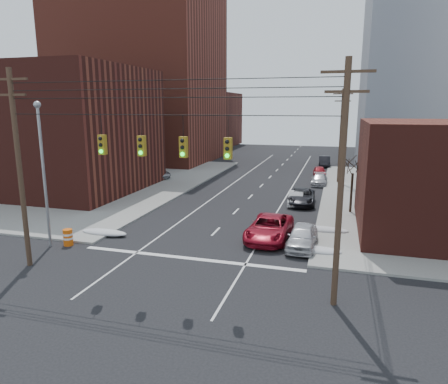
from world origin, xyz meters
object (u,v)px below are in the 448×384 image
Objects in this scene: parked_car_b at (296,198)px; parked_car_d at (319,180)px; parked_car_a at (302,237)px; lot_car_b at (154,173)px; lot_car_a at (90,189)px; construction_barrel at (68,237)px; parked_car_c at (302,197)px; red_pickup at (269,228)px; lot_car_c at (110,180)px; parked_car_e at (319,171)px; lot_car_d at (117,173)px; parked_car_f at (324,161)px.

parked_car_b is 0.88× the size of parked_car_d.
parked_car_a is 11.63m from parked_car_b.
lot_car_b is at bearing 136.69° from parked_car_a.
lot_car_a is 14.95m from construction_barrel.
parked_car_a reaches higher than lot_car_a.
parked_car_c is 10.20m from parked_car_d.
red_pickup reaches higher than parked_car_c.
lot_car_c reaches higher than construction_barrel.
parked_car_e is at bearing 65.22° from construction_barrel.
parked_car_e is 21.45m from lot_car_b.
construction_barrel is at bearing -134.03° from parked_car_c.
red_pickup is at bearing -99.26° from parked_car_c.
parked_car_c is 1.34× the size of lot_car_d.
parked_car_a is 1.15× the size of lot_car_d.
lot_car_b is 0.88× the size of lot_car_c.
lot_car_a is at bearing -149.38° from parked_car_d.
lot_car_c reaches higher than parked_car_c.
lot_car_a is 4.56m from lot_car_c.
lot_car_b is at bearing 135.53° from red_pickup.
lot_car_a is at bearing 164.92° from lot_car_c.
parked_car_d is 3.92× the size of construction_barrel.
construction_barrel is at bearing -133.05° from parked_car_b.
construction_barrel is at bearing -119.32° from parked_car_d.
red_pickup reaches higher than lot_car_d.
lot_car_b is at bearing -163.44° from parked_car_e.
red_pickup is 1.49× the size of parked_car_e.
parked_car_e is 34.92m from construction_barrel.
parked_car_b is 25.86m from parked_car_f.
lot_car_c reaches higher than lot_car_d.
parked_car_a is at bearing -89.37° from parked_car_d.
parked_car_a reaches higher than lot_car_b.
parked_car_a is 11.98m from parked_car_c.
red_pickup is 21.41m from lot_car_a.
parked_car_c is at bearing -95.43° from parked_car_f.
parked_car_d is 1.10× the size of parked_car_e.
lot_car_c is 4.80× the size of construction_barrel.
parked_car_b is at bearing -103.17° from lot_car_b.
parked_car_a is at bearing -94.44° from parked_car_e.
parked_car_f is at bearing -28.32° from lot_car_a.
parked_car_e is at bearing 83.28° from parked_car_b.
parked_car_f is 1.15× the size of lot_car_a.
lot_car_b is 4.70m from lot_car_d.
parked_car_c is 16.02m from parked_car_e.
lot_car_b is (-20.22, -17.29, 0.01)m from parked_car_f.
parked_car_a is 1.04× the size of parked_car_d.
lot_car_d is (-23.18, 7.38, 0.19)m from parked_car_b.
lot_car_c reaches higher than parked_car_d.
parked_car_d reaches higher than parked_car_b.
parked_car_b is 0.72× the size of lot_car_c.
lot_car_b reaches higher than parked_car_b.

